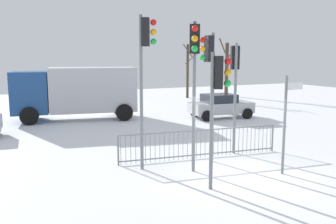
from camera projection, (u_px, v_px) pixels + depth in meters
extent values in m
plane|color=white|center=(237.00, 176.00, 11.61)|extent=(60.00, 60.00, 0.00)
cylinder|color=slate|center=(141.00, 94.00, 11.92)|extent=(0.11, 0.11, 5.08)
cube|color=black|center=(146.00, 32.00, 11.60)|extent=(0.35, 0.39, 0.90)
sphere|color=red|center=(153.00, 22.00, 11.54)|extent=(0.20, 0.20, 0.20)
sphere|color=orange|center=(154.00, 32.00, 11.59)|extent=(0.20, 0.20, 0.20)
sphere|color=green|center=(154.00, 42.00, 11.63)|extent=(0.20, 0.20, 0.20)
cylinder|color=slate|center=(235.00, 99.00, 14.03)|extent=(0.11, 0.11, 4.27)
cube|color=black|center=(235.00, 58.00, 13.95)|extent=(0.37, 0.31, 0.90)
sphere|color=red|center=(233.00, 50.00, 14.15)|extent=(0.20, 0.20, 0.20)
sphere|color=orange|center=(233.00, 58.00, 14.19)|extent=(0.20, 0.20, 0.20)
sphere|color=green|center=(233.00, 65.00, 14.24)|extent=(0.20, 0.20, 0.20)
cylinder|color=slate|center=(194.00, 99.00, 11.71)|extent=(0.11, 0.11, 4.85)
cube|color=black|center=(195.00, 39.00, 11.26)|extent=(0.39, 0.34, 0.90)
sphere|color=red|center=(195.00, 28.00, 10.97)|extent=(0.20, 0.20, 0.20)
sphere|color=orange|center=(195.00, 39.00, 11.02)|extent=(0.20, 0.20, 0.20)
sphere|color=green|center=(195.00, 49.00, 11.06)|extent=(0.20, 0.20, 0.20)
cylinder|color=slate|center=(212.00, 122.00, 10.17)|extent=(0.11, 0.11, 3.89)
cube|color=black|center=(219.00, 72.00, 9.95)|extent=(0.34, 0.39, 0.90)
sphere|color=red|center=(228.00, 61.00, 9.89)|extent=(0.20, 0.20, 0.20)
sphere|color=orange|center=(228.00, 72.00, 9.94)|extent=(0.20, 0.20, 0.20)
sphere|color=green|center=(228.00, 83.00, 9.99)|extent=(0.20, 0.20, 0.20)
cylinder|color=slate|center=(212.00, 99.00, 12.90)|extent=(0.11, 0.11, 4.57)
cube|color=black|center=(209.00, 49.00, 12.57)|extent=(0.22, 0.32, 0.90)
sphere|color=red|center=(203.00, 40.00, 12.42)|extent=(0.20, 0.20, 0.20)
sphere|color=orange|center=(203.00, 49.00, 12.47)|extent=(0.20, 0.20, 0.20)
sphere|color=green|center=(202.00, 58.00, 12.52)|extent=(0.20, 0.20, 0.20)
cylinder|color=slate|center=(284.00, 126.00, 11.57)|extent=(0.09, 0.09, 3.18)
cube|color=white|center=(295.00, 86.00, 11.58)|extent=(0.70, 0.10, 0.22)
cube|color=slate|center=(201.00, 130.00, 13.53)|extent=(6.19, 0.75, 0.04)
cube|color=slate|center=(201.00, 154.00, 13.67)|extent=(6.19, 0.75, 0.04)
cylinder|color=slate|center=(121.00, 150.00, 12.68)|extent=(0.02, 0.02, 1.05)
cylinder|color=slate|center=(126.00, 150.00, 12.73)|extent=(0.02, 0.02, 1.05)
cylinder|color=slate|center=(131.00, 150.00, 12.79)|extent=(0.02, 0.02, 1.05)
cylinder|color=slate|center=(136.00, 149.00, 12.84)|extent=(0.02, 0.02, 1.05)
cylinder|color=slate|center=(141.00, 149.00, 12.89)|extent=(0.02, 0.02, 1.05)
cylinder|color=slate|center=(145.00, 148.00, 12.95)|extent=(0.02, 0.02, 1.05)
cylinder|color=slate|center=(150.00, 148.00, 13.00)|extent=(0.02, 0.02, 1.05)
cylinder|color=slate|center=(155.00, 148.00, 13.06)|extent=(0.02, 0.02, 1.05)
cylinder|color=slate|center=(160.00, 147.00, 13.11)|extent=(0.02, 0.02, 1.05)
cylinder|color=slate|center=(164.00, 147.00, 13.17)|extent=(0.02, 0.02, 1.05)
cylinder|color=slate|center=(169.00, 147.00, 13.22)|extent=(0.02, 0.02, 1.05)
cylinder|color=slate|center=(174.00, 146.00, 13.28)|extent=(0.02, 0.02, 1.05)
cylinder|color=slate|center=(178.00, 146.00, 13.33)|extent=(0.02, 0.02, 1.05)
cylinder|color=slate|center=(183.00, 145.00, 13.39)|extent=(0.02, 0.02, 1.05)
cylinder|color=slate|center=(187.00, 145.00, 13.44)|extent=(0.02, 0.02, 1.05)
cylinder|color=slate|center=(192.00, 145.00, 13.50)|extent=(0.02, 0.02, 1.05)
cylinder|color=slate|center=(196.00, 144.00, 13.55)|extent=(0.02, 0.02, 1.05)
cylinder|color=slate|center=(201.00, 144.00, 13.61)|extent=(0.02, 0.02, 1.05)
cylinder|color=slate|center=(205.00, 144.00, 13.66)|extent=(0.02, 0.02, 1.05)
cylinder|color=slate|center=(209.00, 143.00, 13.72)|extent=(0.02, 0.02, 1.05)
cylinder|color=slate|center=(214.00, 143.00, 13.77)|extent=(0.02, 0.02, 1.05)
cylinder|color=slate|center=(218.00, 143.00, 13.82)|extent=(0.02, 0.02, 1.05)
cylinder|color=slate|center=(222.00, 142.00, 13.88)|extent=(0.02, 0.02, 1.05)
cylinder|color=slate|center=(226.00, 142.00, 13.93)|extent=(0.02, 0.02, 1.05)
cylinder|color=slate|center=(231.00, 142.00, 13.99)|extent=(0.02, 0.02, 1.05)
cylinder|color=slate|center=(235.00, 141.00, 14.04)|extent=(0.02, 0.02, 1.05)
cylinder|color=slate|center=(239.00, 141.00, 14.10)|extent=(0.02, 0.02, 1.05)
cylinder|color=slate|center=(243.00, 141.00, 14.15)|extent=(0.02, 0.02, 1.05)
cylinder|color=slate|center=(247.00, 140.00, 14.21)|extent=(0.02, 0.02, 1.05)
cylinder|color=slate|center=(251.00, 140.00, 14.26)|extent=(0.02, 0.02, 1.05)
cylinder|color=slate|center=(255.00, 140.00, 14.32)|extent=(0.02, 0.02, 1.05)
cylinder|color=slate|center=(259.00, 139.00, 14.37)|extent=(0.02, 0.02, 1.05)
cylinder|color=slate|center=(263.00, 139.00, 14.43)|extent=(0.02, 0.02, 1.05)
cylinder|color=slate|center=(267.00, 139.00, 14.48)|extent=(0.02, 0.02, 1.05)
cylinder|color=slate|center=(271.00, 138.00, 14.54)|extent=(0.02, 0.02, 1.05)
cylinder|color=slate|center=(118.00, 151.00, 12.65)|extent=(0.06, 0.06, 1.05)
cylinder|color=slate|center=(272.00, 138.00, 14.56)|extent=(0.06, 0.06, 1.05)
cube|color=#B2B5BA|center=(221.00, 107.00, 22.40)|extent=(3.94, 2.05, 0.65)
cube|color=#1E232D|center=(219.00, 99.00, 22.26)|extent=(2.03, 1.67, 0.55)
cylinder|color=black|center=(233.00, 110.00, 23.68)|extent=(0.66, 0.28, 0.64)
cylinder|color=black|center=(247.00, 114.00, 22.09)|extent=(0.66, 0.28, 0.64)
cylinder|color=black|center=(195.00, 112.00, 22.80)|extent=(0.66, 0.28, 0.64)
cylinder|color=black|center=(207.00, 116.00, 21.21)|extent=(0.66, 0.28, 0.64)
cube|color=silver|center=(93.00, 89.00, 21.90)|extent=(5.34, 3.21, 2.60)
cube|color=navy|center=(30.00, 92.00, 21.01)|extent=(2.36, 2.61, 2.40)
cylinder|color=black|center=(29.00, 116.00, 20.05)|extent=(1.04, 0.47, 1.00)
cylinder|color=black|center=(33.00, 110.00, 22.34)|extent=(1.04, 0.47, 1.00)
cylinder|color=black|center=(124.00, 112.00, 21.38)|extent=(1.04, 0.47, 1.00)
cylinder|color=black|center=(119.00, 107.00, 23.67)|extent=(1.04, 0.47, 1.00)
cylinder|color=#473828|center=(188.00, 71.00, 32.81)|extent=(0.24, 0.24, 4.81)
cylinder|color=#473828|center=(191.00, 58.00, 33.17)|extent=(0.76, 1.22, 1.07)
cylinder|color=#473828|center=(188.00, 51.00, 32.11)|extent=(0.89, 0.44, 1.25)
cylinder|color=#473828|center=(194.00, 45.00, 32.29)|extent=(0.84, 0.91, 0.84)
cylinder|color=#473828|center=(227.00, 70.00, 34.45)|extent=(0.35, 0.35, 4.99)
cylinder|color=#473828|center=(222.00, 63.00, 34.52)|extent=(0.77, 0.75, 0.62)
cylinder|color=#473828|center=(222.00, 46.00, 33.90)|extent=(0.14, 1.15, 1.43)
cylinder|color=#473828|center=(231.00, 55.00, 34.60)|extent=(0.45, 1.16, 0.81)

